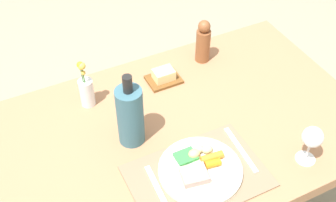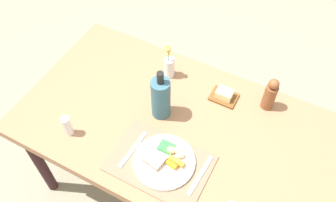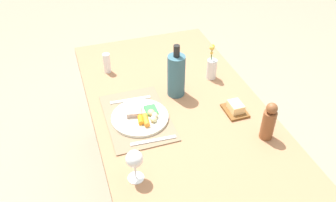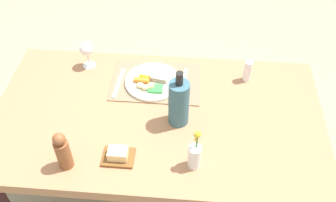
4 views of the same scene
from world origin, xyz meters
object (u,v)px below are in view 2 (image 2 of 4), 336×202
salt_shaker (67,126)px  fork (133,149)px  pepper_mill (270,94)px  butter_dish (224,95)px  dining_table (176,132)px  dinner_plate (165,160)px  cooler_bottle (161,98)px  knife (201,175)px  flower_vase (169,66)px

salt_shaker → fork: bearing=10.6°
pepper_mill → butter_dish: (-0.20, -0.05, -0.07)m
fork → salt_shaker: bearing=-166.2°
dining_table → pepper_mill: (0.34, 0.30, 0.16)m
dinner_plate → pepper_mill: bearing=59.7°
pepper_mill → cooler_bottle: size_ratio=0.67×
knife → pepper_mill: (0.13, 0.49, 0.08)m
cooler_bottle → flower_vase: cooler_bottle is taller
dining_table → salt_shaker: size_ratio=13.09×
cooler_bottle → salt_shaker: (-0.32, -0.30, -0.06)m
dining_table → cooler_bottle: bearing=164.5°
fork → flower_vase: bearing=101.2°
fork → butter_dish: size_ratio=1.58×
butter_dish → cooler_bottle: bearing=-135.8°
salt_shaker → knife: bearing=7.7°
knife → butter_dish: 0.45m
fork → flower_vase: size_ratio=1.00×
knife → salt_shaker: bearing=-168.7°
pepper_mill → flower_vase: 0.52m
dining_table → flower_vase: (-0.18, 0.26, 0.14)m
butter_dish → salt_shaker: 0.76m
dinner_plate → butter_dish: bearing=78.7°
pepper_mill → fork: bearing=-130.8°
dinner_plate → cooler_bottle: cooler_bottle is taller
dinner_plate → salt_shaker: bearing=-171.2°
knife → butter_dish: butter_dish is taller
salt_shaker → pepper_mill: bearing=37.3°
fork → knife: size_ratio=0.99×
fork → butter_dish: butter_dish is taller
fork → knife: (0.32, 0.03, 0.00)m
knife → butter_dish: (-0.08, 0.44, 0.01)m
salt_shaker → dinner_plate: bearing=8.8°
fork → pepper_mill: size_ratio=1.08×
butter_dish → flower_vase: (-0.31, 0.01, 0.05)m
dining_table → dinner_plate: 0.22m
dining_table → cooler_bottle: (-0.10, 0.03, 0.19)m
flower_vase → pepper_mill: bearing=4.7°
salt_shaker → dining_table: bearing=33.2°
cooler_bottle → flower_vase: size_ratio=1.39×
butter_dish → flower_vase: bearing=178.5°
dinner_plate → butter_dish: (0.09, 0.45, 0.00)m
fork → salt_shaker: size_ratio=1.79×
dining_table → butter_dish: bearing=61.9°
dinner_plate → knife: size_ratio=1.31×
dining_table → butter_dish: size_ratio=11.58×
flower_vase → salt_shaker: (-0.24, -0.53, -0.01)m
pepper_mill → salt_shaker: pepper_mill is taller
fork → salt_shaker: (-0.31, -0.06, 0.05)m
knife → flower_vase: size_ratio=1.01×
pepper_mill → butter_dish: 0.22m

